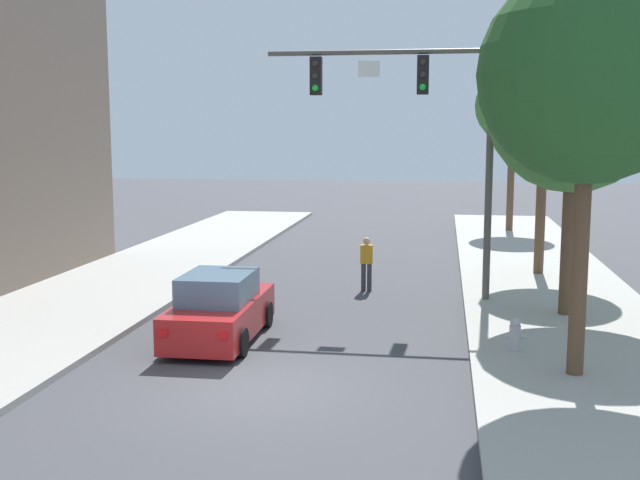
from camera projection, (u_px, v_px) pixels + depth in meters
name	position (u px, v px, depth m)	size (l,w,h in m)	color
ground_plane	(259.00, 388.00, 14.89)	(120.00, 120.00, 0.00)	#424247
sidewalk_right	(618.00, 403.00, 13.88)	(5.00, 60.00, 0.15)	#A8A59E
traffic_signal_mast	(426.00, 112.00, 21.56)	(6.26, 0.38, 7.50)	#514C47
car_lead_red	(220.00, 310.00, 18.19)	(1.87, 4.26, 1.60)	#B21E1E
pedestrian_crossing_road	(367.00, 261.00, 23.70)	(0.36, 0.22, 1.64)	#333338
fire_hydrant	(515.00, 334.00, 16.87)	(0.48, 0.24, 0.72)	#B2B2B7
street_tree_nearest	(589.00, 75.00, 14.51)	(4.09, 4.09, 7.77)	brown
street_tree_second	(573.00, 107.00, 19.51)	(4.31, 4.31, 7.43)	brown
street_tree_third	(546.00, 81.00, 25.09)	(3.71, 3.71, 8.14)	brown
street_tree_farthest	(513.00, 106.00, 36.09)	(3.48, 3.48, 7.51)	brown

